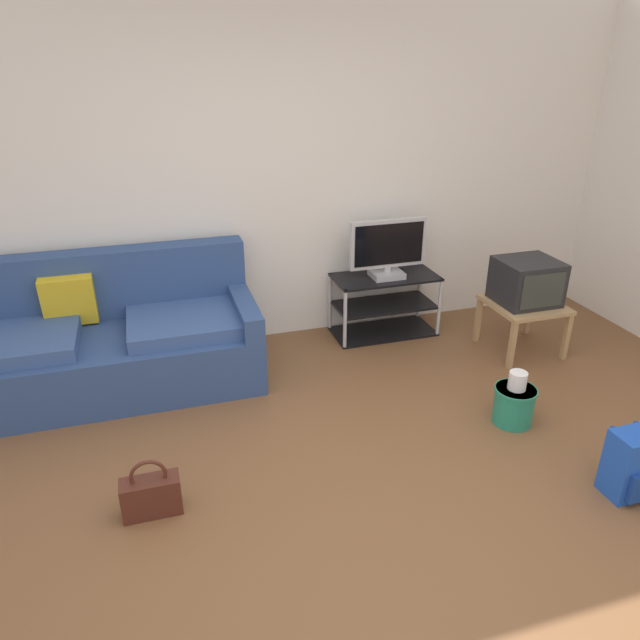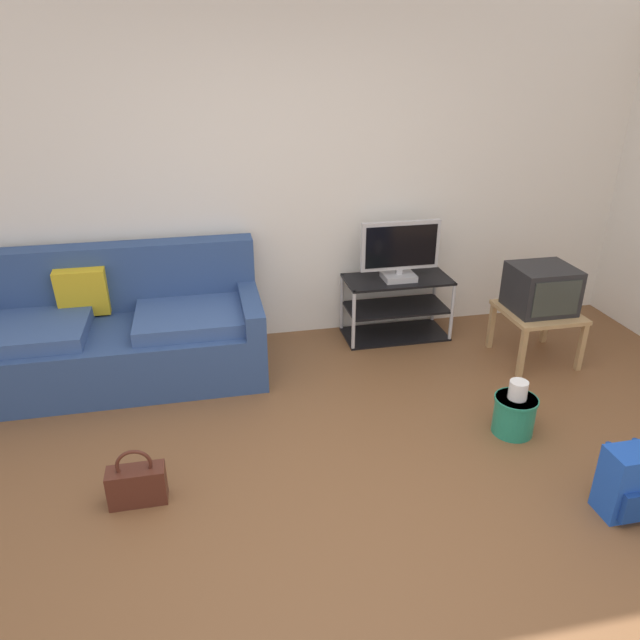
% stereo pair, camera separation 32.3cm
% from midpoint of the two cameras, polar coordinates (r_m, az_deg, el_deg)
% --- Properties ---
extents(ground_plane, '(9.00, 9.80, 0.02)m').
position_cam_midpoint_polar(ground_plane, '(3.21, 6.34, -20.07)').
color(ground_plane, brown).
extents(wall_back, '(9.00, 0.10, 2.70)m').
position_cam_midpoint_polar(wall_back, '(4.75, -2.10, 13.85)').
color(wall_back, silver).
rests_on(wall_back, ground_plane).
extents(couch, '(2.13, 0.91, 0.92)m').
position_cam_midpoint_polar(couch, '(4.55, -17.29, -1.31)').
color(couch, navy).
rests_on(couch, ground_plane).
extents(tv_stand, '(0.87, 0.43, 0.52)m').
position_cam_midpoint_polar(tv_stand, '(5.04, 9.19, 1.20)').
color(tv_stand, black).
rests_on(tv_stand, ground_plane).
extents(flat_tv, '(0.65, 0.22, 0.49)m').
position_cam_midpoint_polar(flat_tv, '(4.84, 9.68, 6.54)').
color(flat_tv, '#B2B2B7').
rests_on(flat_tv, tv_stand).
extents(side_table, '(0.55, 0.55, 0.42)m').
position_cam_midpoint_polar(side_table, '(4.91, 22.14, 0.21)').
color(side_table, tan).
rests_on(side_table, ground_plane).
extents(crt_tv, '(0.45, 0.42, 0.35)m').
position_cam_midpoint_polar(crt_tv, '(4.84, 22.48, 2.80)').
color(crt_tv, '#232326').
rests_on(crt_tv, side_table).
extents(backpack, '(0.28, 0.26, 0.39)m').
position_cam_midpoint_polar(backpack, '(3.63, 30.17, -13.55)').
color(backpack, blue).
rests_on(backpack, ground_plane).
extents(handbag, '(0.31, 0.13, 0.34)m').
position_cam_midpoint_polar(handbag, '(3.38, -14.65, -15.19)').
color(handbag, '#4C2319').
rests_on(handbag, ground_plane).
extents(cleaning_bucket, '(0.27, 0.27, 0.37)m').
position_cam_midpoint_polar(cleaning_bucket, '(4.02, 20.57, -8.39)').
color(cleaning_bucket, '#238466').
rests_on(cleaning_bucket, ground_plane).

